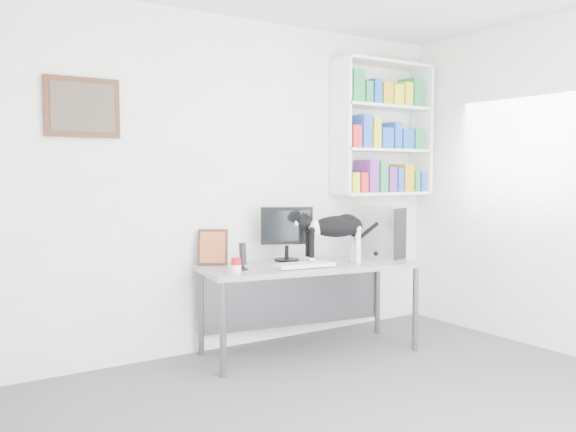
{
  "coord_description": "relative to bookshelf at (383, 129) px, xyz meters",
  "views": [
    {
      "loc": [
        -2.46,
        -2.43,
        1.44
      ],
      "look_at": [
        0.14,
        1.53,
        1.11
      ],
      "focal_mm": 38.0,
      "sensor_mm": 36.0,
      "label": 1
    }
  ],
  "objects": [
    {
      "name": "monitor",
      "position": [
        -1.15,
        -0.13,
        -0.9
      ],
      "size": [
        0.47,
        0.37,
        0.45
      ],
      "primitive_type": "cube",
      "rotation": [
        0.0,
        0.0,
        -0.46
      ],
      "color": "black",
      "rests_on": "desk"
    },
    {
      "name": "soup_can",
      "position": [
        -1.77,
        -0.41,
        -1.08
      ],
      "size": [
        0.1,
        0.1,
        0.11
      ],
      "primitive_type": "cylinder",
      "rotation": [
        0.0,
        0.0,
        -0.51
      ],
      "color": "#B7100F",
      "rests_on": "desk"
    },
    {
      "name": "desk",
      "position": [
        -1.08,
        -0.35,
        -1.49
      ],
      "size": [
        1.81,
        0.95,
        0.72
      ],
      "primitive_type": "cube",
      "rotation": [
        0.0,
        0.0,
        -0.17
      ],
      "color": "gray",
      "rests_on": "room"
    },
    {
      "name": "cat",
      "position": [
        -0.91,
        -0.47,
        -0.93
      ],
      "size": [
        0.67,
        0.31,
        0.4
      ],
      "primitive_type": null,
      "rotation": [
        0.0,
        0.0,
        -0.22
      ],
      "color": "black",
      "rests_on": "desk"
    },
    {
      "name": "speaker",
      "position": [
        -1.67,
        -0.33,
        -1.03
      ],
      "size": [
        0.11,
        0.11,
        0.21
      ],
      "primitive_type": "cylinder",
      "rotation": [
        0.0,
        0.0,
        -0.22
      ],
      "color": "black",
      "rests_on": "desk"
    },
    {
      "name": "room",
      "position": [
        -1.4,
        -1.85,
        -0.5
      ],
      "size": [
        4.01,
        4.01,
        2.7
      ],
      "color": "#535358",
      "rests_on": "ground"
    },
    {
      "name": "keyboard",
      "position": [
        -1.22,
        -0.48,
        -1.11
      ],
      "size": [
        0.48,
        0.24,
        0.04
      ],
      "primitive_type": "cube",
      "rotation": [
        0.0,
        0.0,
        -0.14
      ],
      "color": "silver",
      "rests_on": "desk"
    },
    {
      "name": "bookshelf",
      "position": [
        0.0,
        0.0,
        0.0
      ],
      "size": [
        1.03,
        0.28,
        1.24
      ],
      "primitive_type": "cube",
      "color": "white",
      "rests_on": "room"
    },
    {
      "name": "wall_art",
      "position": [
        -2.7,
        0.12,
        0.05
      ],
      "size": [
        0.52,
        0.04,
        0.42
      ],
      "primitive_type": "cube",
      "color": "#4E2C19",
      "rests_on": "room"
    },
    {
      "name": "pc_tower",
      "position": [
        -0.38,
        -0.37,
        -0.91
      ],
      "size": [
        0.3,
        0.47,
        0.44
      ],
      "primitive_type": "cube",
      "rotation": [
        0.0,
        0.0,
        0.26
      ],
      "color": "silver",
      "rests_on": "desk"
    },
    {
      "name": "leaning_print",
      "position": [
        -1.75,
        0.02,
        -0.99
      ],
      "size": [
        0.25,
        0.2,
        0.29
      ],
      "primitive_type": "cube",
      "rotation": [
        0.0,
        0.0,
        -0.56
      ],
      "color": "#4E2C19",
      "rests_on": "desk"
    }
  ]
}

